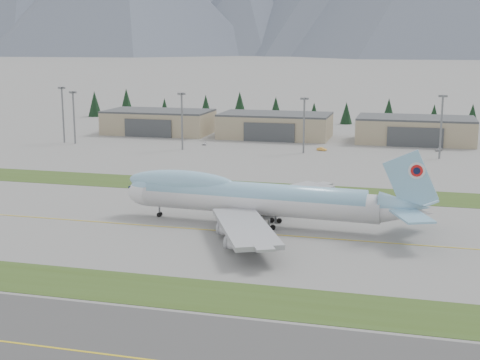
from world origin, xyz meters
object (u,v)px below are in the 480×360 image
(hangar_center, at_px, (275,125))
(service_vehicle_b, at_px, (322,151))
(hangar_right, at_px, (415,130))
(hangar_left, at_px, (159,122))
(service_vehicle_c, at_px, (439,151))
(service_vehicle_a, at_px, (204,145))
(boeing_747_freighter, at_px, (255,198))

(hangar_center, bearing_deg, service_vehicle_b, -51.40)
(hangar_right, bearing_deg, hangar_left, 180.00)
(service_vehicle_b, xyz_separation_m, service_vehicle_c, (44.23, 10.66, 0.00))
(service_vehicle_a, relative_size, service_vehicle_b, 0.88)
(hangar_left, height_order, service_vehicle_b, hangar_left)
(hangar_left, relative_size, service_vehicle_a, 13.77)
(hangar_right, relative_size, service_vehicle_c, 11.89)
(hangar_right, bearing_deg, hangar_center, 180.00)
(service_vehicle_b, bearing_deg, hangar_center, 58.28)
(hangar_left, height_order, service_vehicle_a, hangar_left)
(hangar_center, xyz_separation_m, service_vehicle_c, (69.20, -20.63, -5.39))
(boeing_747_freighter, bearing_deg, hangar_right, 79.18)
(hangar_left, relative_size, service_vehicle_c, 11.89)
(hangar_left, distance_m, service_vehicle_a, 42.43)
(hangar_left, distance_m, hangar_right, 115.00)
(hangar_right, distance_m, service_vehicle_a, 88.75)
(boeing_747_freighter, distance_m, service_vehicle_b, 111.77)
(service_vehicle_a, bearing_deg, hangar_center, 35.68)
(hangar_left, xyz_separation_m, hangar_center, (55.00, 0.00, 0.00))
(boeing_747_freighter, height_order, service_vehicle_b, boeing_747_freighter)
(hangar_center, xyz_separation_m, hangar_right, (60.00, 0.00, 0.00))
(service_vehicle_c, bearing_deg, boeing_747_freighter, -81.96)
(service_vehicle_a, bearing_deg, service_vehicle_c, -9.43)
(service_vehicle_a, xyz_separation_m, service_vehicle_c, (93.12, 7.75, 0.00))
(hangar_center, bearing_deg, hangar_left, 180.00)
(hangar_left, bearing_deg, hangar_center, 0.00)
(service_vehicle_b, bearing_deg, boeing_747_freighter, -160.50)
(hangar_left, xyz_separation_m, service_vehicle_c, (124.20, -20.63, -5.39))
(boeing_747_freighter, bearing_deg, service_vehicle_c, 73.05)
(service_vehicle_b, bearing_deg, hangar_left, 88.32)
(hangar_center, height_order, service_vehicle_b, hangar_center)
(hangar_left, height_order, hangar_center, same)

